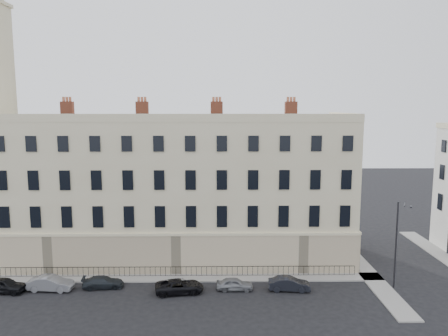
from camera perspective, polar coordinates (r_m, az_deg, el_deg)
The scene contains 13 objects.
ground at distance 39.02m, azimuth 2.11°, elevation -16.96°, with size 160.00×160.00×0.00m, color black.
terrace at distance 48.30m, azimuth -5.65°, elevation -2.71°, with size 36.22×12.22×17.00m.
pavement_terrace at distance 44.29m, azimuth -11.67°, elevation -13.90°, with size 48.00×2.00×0.12m, color gray.
pavement_east_return at distance 48.64m, azimuth 17.45°, elevation -12.07°, with size 2.00×24.00×0.12m, color gray.
pavement_adjacent at distance 54.22m, azimuth 27.04°, elevation -10.49°, with size 2.00×20.00×0.12m, color gray.
railings at distance 43.92m, azimuth -6.31°, elevation -13.28°, with size 35.00×0.04×0.96m.
car_a at distance 44.84m, azimuth -26.79°, elevation -13.51°, with size 1.58×3.93×1.34m, color black.
car_b at distance 43.62m, azimuth -21.69°, elevation -13.82°, with size 1.41×4.03×1.33m, color slate.
car_c at distance 42.73m, azimuth -15.51°, elevation -14.18°, with size 1.51×3.71×1.08m, color #20252B.
car_d at distance 40.45m, azimuth -5.84°, elevation -15.12°, with size 1.99×4.32×1.20m, color black.
car_e at distance 40.83m, azimuth 1.41°, elevation -14.91°, with size 1.33×3.32×1.13m, color gray.
car_f at distance 41.13m, azimuth 8.51°, elevation -14.74°, with size 1.31×3.76×1.24m, color black.
streetlamp at distance 42.87m, azimuth 21.67°, elevation -8.84°, with size 0.85×1.63×8.04m.
Camera 1 is at (-1.85, -35.30, 16.52)m, focal length 35.00 mm.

